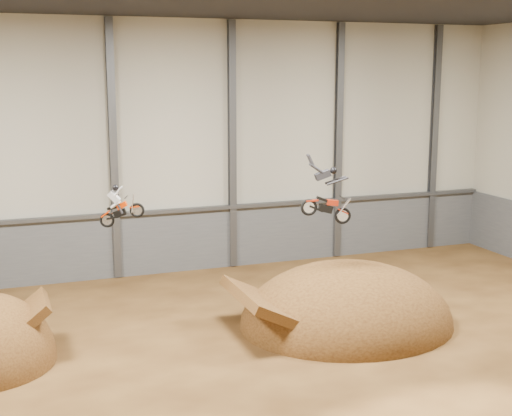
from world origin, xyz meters
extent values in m
plane|color=#432911|center=(0.00, 0.00, 0.00)|extent=(40.00, 40.00, 0.00)
cube|color=#B5B2A0|center=(0.00, 15.00, 7.00)|extent=(40.00, 0.10, 14.00)
cube|color=#54575B|center=(0.00, 14.90, 1.75)|extent=(39.80, 0.18, 3.50)
cube|color=#47494F|center=(0.00, 14.75, 3.55)|extent=(39.80, 0.35, 0.20)
cube|color=#47494F|center=(-3.33, 14.80, 7.00)|extent=(0.40, 0.36, 13.90)
cube|color=#47494F|center=(3.33, 14.80, 7.00)|extent=(0.40, 0.36, 13.90)
cube|color=#47494F|center=(10.00, 14.80, 7.00)|extent=(0.40, 0.36, 13.90)
cube|color=#47494F|center=(16.67, 14.80, 7.00)|extent=(0.40, 0.36, 13.90)
ellipsoid|color=#3F250F|center=(5.09, 3.86, 0.00)|extent=(9.72, 8.59, 5.60)
camera|label=1|loc=(-9.20, -23.30, 11.19)|focal=50.00mm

